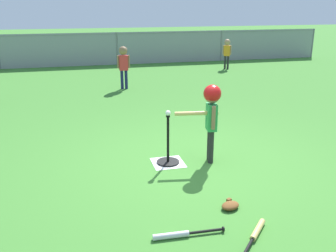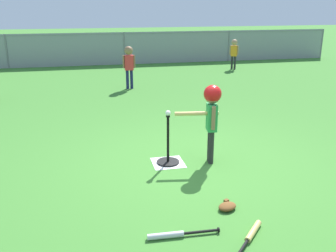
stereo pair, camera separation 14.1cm
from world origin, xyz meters
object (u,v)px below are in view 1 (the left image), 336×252
(spare_bat_silver, at_px, (178,235))
(glove_by_plate, at_px, (230,205))
(batting_tee, at_px, (168,156))
(spare_bat_wood, at_px, (256,234))
(fielder_near_right, at_px, (123,62))
(baseball_on_tee, at_px, (168,113))
(fielder_near_left, at_px, (227,50))
(batter_child, at_px, (211,108))

(spare_bat_silver, relative_size, glove_by_plate, 2.68)
(batting_tee, bearing_deg, glove_by_plate, -75.14)
(spare_bat_wood, xyz_separation_m, glove_by_plate, (-0.03, 0.55, 0.01))
(batting_tee, relative_size, spare_bat_wood, 1.24)
(fielder_near_right, bearing_deg, spare_bat_wood, -87.23)
(batting_tee, distance_m, spare_bat_silver, 1.79)
(baseball_on_tee, bearing_deg, fielder_near_left, 61.84)
(batting_tee, xyz_separation_m, fielder_near_left, (3.85, 7.19, 0.53))
(baseball_on_tee, bearing_deg, batter_child, -8.85)
(fielder_near_left, bearing_deg, baseball_on_tee, -118.16)
(fielder_near_right, distance_m, glove_by_plate, 6.36)
(spare_bat_silver, xyz_separation_m, glove_by_plate, (0.70, 0.38, 0.01))
(fielder_near_right, distance_m, spare_bat_silver, 6.74)
(batting_tee, height_order, spare_bat_wood, batting_tee)
(baseball_on_tee, relative_size, batter_child, 0.07)
(baseball_on_tee, height_order, fielder_near_left, fielder_near_left)
(batting_tee, relative_size, fielder_near_left, 0.70)
(baseball_on_tee, bearing_deg, fielder_near_right, 89.29)
(batting_tee, bearing_deg, fielder_near_left, 61.84)
(batting_tee, relative_size, glove_by_plate, 2.61)
(batter_child, bearing_deg, glove_by_plate, -99.81)
(fielder_near_left, relative_size, spare_bat_silver, 1.39)
(spare_bat_silver, bearing_deg, fielder_near_left, 64.92)
(batting_tee, distance_m, spare_bat_wood, 1.96)
(fielder_near_left, relative_size, spare_bat_wood, 1.77)
(batting_tee, distance_m, fielder_near_left, 8.17)
(fielder_near_left, bearing_deg, spare_bat_silver, -115.08)
(fielder_near_right, bearing_deg, baseball_on_tee, -90.71)
(batting_tee, height_order, spare_bat_silver, batting_tee)
(spare_bat_wood, bearing_deg, spare_bat_silver, 167.16)
(glove_by_plate, bearing_deg, spare_bat_wood, -86.85)
(baseball_on_tee, distance_m, batter_child, 0.60)
(batter_child, height_order, spare_bat_silver, batter_child)
(fielder_near_left, bearing_deg, fielder_near_right, -149.33)
(batter_child, relative_size, fielder_near_right, 1.01)
(fielder_near_right, xyz_separation_m, spare_bat_silver, (-0.40, -6.70, -0.68))
(fielder_near_right, bearing_deg, glove_by_plate, -87.26)
(baseball_on_tee, xyz_separation_m, batter_child, (0.59, -0.09, 0.06))
(fielder_near_left, bearing_deg, spare_bat_wood, -110.76)
(baseball_on_tee, height_order, spare_bat_wood, baseball_on_tee)
(spare_bat_wood, relative_size, glove_by_plate, 2.11)
(batter_child, relative_size, spare_bat_silver, 1.55)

